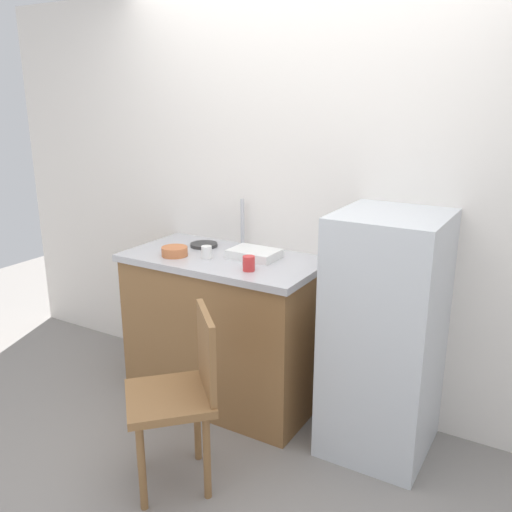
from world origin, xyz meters
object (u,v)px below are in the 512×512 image
Objects in this scene: refrigerator at (384,336)px; terracotta_bowl at (175,251)px; cup_red at (249,263)px; dish_tray at (254,254)px; cup_white at (207,252)px; hotplate at (204,245)px; chair at (182,391)px.

refrigerator is 1.29m from terracotta_bowl.
dish_tray is at bearing 113.83° from cup_red.
cup_red is 0.34m from cup_white.
hotplate is (-0.40, 0.05, -0.02)m from dish_tray.
refrigerator is 1.25m from hotplate.
refrigerator is 15.97× the size of cup_red.
chair is 0.94m from dish_tray.
refrigerator is 0.87m from dish_tray.
cup_white is at bearing 167.80° from cup_red.
terracotta_bowl reaches higher than hotplate.
chair is 3.18× the size of dish_tray.
chair is 5.24× the size of hotplate.
cup_red is (0.52, -0.02, 0.01)m from terracotta_bowl.
cup_white is (-0.33, 0.07, -0.00)m from cup_red.
hotplate is at bearing 83.80° from terracotta_bowl.
refrigerator is 1.08m from chair.
hotplate is at bearing 163.91° from chair.
chair is at bearing -84.13° from dish_tray.
chair is 10.95× the size of cup_red.
refrigerator is at bearing 14.05° from cup_red.
refrigerator reaches higher than hotplate.
cup_red is (0.50, -0.27, 0.03)m from hotplate.
refrigerator reaches higher than cup_red.
terracotta_bowl is (-0.43, -0.20, 0.00)m from dish_tray.
terracotta_bowl is 0.91× the size of hotplate.
terracotta_bowl is at bearing 177.85° from cup_red.
hotplate is 0.26m from cup_white.
cup_white is at bearing -147.29° from dish_tray.
terracotta_bowl is at bearing 174.55° from chair.
cup_red reaches higher than cup_white.
hotplate is 2.09× the size of cup_red.
refrigerator is at bearing 91.63° from chair.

